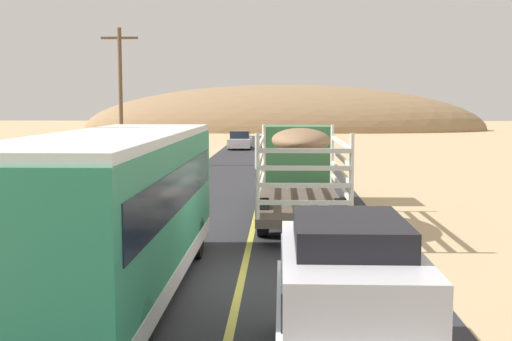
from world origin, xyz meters
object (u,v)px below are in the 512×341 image
(livestock_truck, at_px, (298,160))
(power_pole_mid, at_px, (121,92))
(bus, at_px, (116,210))
(suv_near, at_px, (348,304))
(car_far, at_px, (240,141))

(livestock_truck, xyz_separation_m, power_pole_mid, (-10.19, 16.02, 2.60))
(livestock_truck, distance_m, power_pole_mid, 19.16)
(bus, bearing_deg, livestock_truck, 70.15)
(suv_near, distance_m, car_far, 44.77)
(suv_near, distance_m, bus, 5.66)
(livestock_truck, relative_size, bus, 0.97)
(livestock_truck, xyz_separation_m, car_far, (-3.93, 30.25, -1.10))
(car_far, xyz_separation_m, power_pole_mid, (-6.26, -14.24, 3.70))
(bus, bearing_deg, car_far, 90.23)
(suv_near, xyz_separation_m, bus, (-4.07, 3.88, 0.60))
(bus, bearing_deg, suv_near, -43.58)
(livestock_truck, bearing_deg, car_far, 97.41)
(suv_near, relative_size, car_far, 1.05)
(suv_near, bearing_deg, power_pole_mid, 109.09)
(bus, relative_size, car_far, 2.27)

